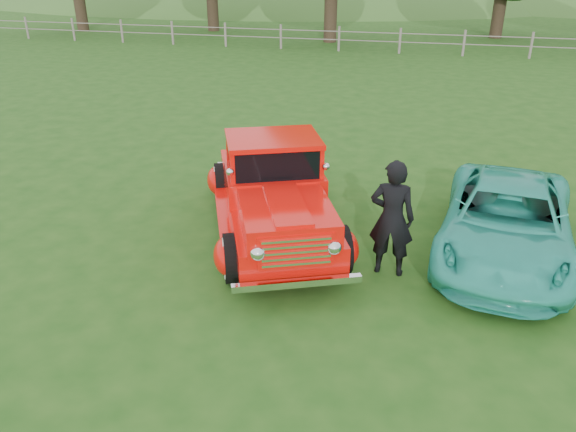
# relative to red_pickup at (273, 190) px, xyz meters

# --- Properties ---
(ground) EXTENTS (140.00, 140.00, 0.00)m
(ground) POSITION_rel_red_pickup_xyz_m (0.76, -1.84, -0.80)
(ground) COLOR #1B4713
(ground) RESTS_ON ground
(distant_hills) EXTENTS (116.00, 60.00, 18.00)m
(distant_hills) POSITION_rel_red_pickup_xyz_m (-3.33, 57.63, -5.34)
(distant_hills) COLOR #2D5820
(distant_hills) RESTS_ON ground
(fence_line) EXTENTS (48.00, 0.12, 1.20)m
(fence_line) POSITION_rel_red_pickup_xyz_m (0.76, 20.16, -0.19)
(fence_line) COLOR gray
(fence_line) RESTS_ON ground
(red_pickup) EXTENTS (3.61, 5.27, 1.78)m
(red_pickup) POSITION_rel_red_pickup_xyz_m (0.00, 0.00, 0.00)
(red_pickup) COLOR black
(red_pickup) RESTS_ON ground
(teal_sedan) EXTENTS (2.49, 4.53, 1.20)m
(teal_sedan) POSITION_rel_red_pickup_xyz_m (3.86, 0.12, -0.20)
(teal_sedan) COLOR #2CB09A
(teal_sedan) RESTS_ON ground
(man) EXTENTS (0.68, 0.46, 1.84)m
(man) POSITION_rel_red_pickup_xyz_m (2.10, -0.89, 0.13)
(man) COLOR black
(man) RESTS_ON ground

